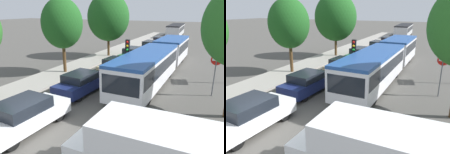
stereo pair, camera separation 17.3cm
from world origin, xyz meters
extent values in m
plane|color=#4F4C47|center=(0.00, 0.00, 0.00)|extent=(200.00, 200.00, 0.00)
cube|color=#9E998E|center=(-6.05, 20.88, 0.07)|extent=(3.20, 51.75, 0.14)
cube|color=silver|center=(1.84, 8.79, 1.31)|extent=(2.72, 9.64, 2.07)
cube|color=black|center=(1.84, 8.79, 1.69)|extent=(2.74, 9.25, 0.91)
cube|color=#234C93|center=(1.84, 8.79, 2.45)|extent=(2.72, 9.64, 0.20)
cube|color=silver|center=(1.97, 17.88, 1.31)|extent=(2.68, 6.61, 2.07)
cube|color=black|center=(1.97, 17.88, 1.69)|extent=(2.69, 6.34, 0.91)
cube|color=#234C93|center=(1.97, 17.88, 2.45)|extent=(2.68, 6.61, 0.20)
cylinder|color=black|center=(1.92, 14.09, 1.31)|extent=(1.92, 1.04, 1.91)
cube|color=black|center=(1.76, 4.03, 1.56)|extent=(2.27, 0.14, 1.11)
cylinder|color=black|center=(2.87, 5.70, 0.51)|extent=(0.32, 1.01, 1.01)
cylinder|color=black|center=(0.71, 5.73, 0.51)|extent=(0.32, 1.01, 1.01)
cylinder|color=black|center=(2.96, 11.84, 0.51)|extent=(0.32, 1.01, 1.01)
cylinder|color=black|center=(0.80, 11.87, 0.51)|extent=(0.32, 1.01, 1.01)
cylinder|color=black|center=(3.06, 17.86, 0.51)|extent=(0.32, 1.01, 1.01)
cylinder|color=black|center=(0.89, 17.90, 0.51)|extent=(0.32, 1.01, 1.01)
cube|color=silver|center=(-1.63, 41.75, 1.26)|extent=(3.12, 11.49, 1.98)
cube|color=black|center=(-1.63, 41.75, 1.62)|extent=(3.11, 10.92, 0.83)
cube|color=black|center=(-1.63, 41.75, 2.35)|extent=(3.12, 11.49, 0.20)
cylinder|color=black|center=(-2.89, 45.44, 0.49)|extent=(0.35, 1.00, 0.99)
cylinder|color=black|center=(-0.77, 45.56, 0.49)|extent=(0.35, 1.00, 0.99)
cylinder|color=black|center=(-2.51, 38.29, 0.49)|extent=(0.35, 1.00, 0.99)
cylinder|color=black|center=(-0.39, 38.40, 0.49)|extent=(0.35, 1.00, 0.99)
cube|color=white|center=(-1.55, 0.33, 0.63)|extent=(2.16, 4.53, 0.72)
cube|color=black|center=(-1.56, 0.23, 1.26)|extent=(1.87, 2.42, 0.55)
cylinder|color=black|center=(-2.24, 1.79, 0.34)|extent=(0.28, 0.69, 0.67)
cylinder|color=black|center=(-0.67, 1.69, 0.34)|extent=(0.28, 0.69, 0.67)
cylinder|color=black|center=(-0.86, -1.13, 0.34)|extent=(0.28, 0.69, 0.67)
cube|color=navy|center=(-1.78, 5.56, 0.60)|extent=(2.05, 4.31, 0.68)
cube|color=black|center=(-1.79, 5.46, 1.20)|extent=(1.78, 2.30, 0.52)
cylinder|color=black|center=(-2.44, 6.95, 0.32)|extent=(0.26, 0.65, 0.64)
cylinder|color=black|center=(-0.95, 6.86, 0.32)|extent=(0.26, 0.65, 0.64)
cylinder|color=black|center=(-2.62, 4.27, 0.32)|extent=(0.26, 0.65, 0.64)
cylinder|color=black|center=(-1.12, 4.17, 0.32)|extent=(0.26, 0.65, 0.64)
cube|color=tan|center=(-1.75, 11.15, 0.56)|extent=(1.92, 4.04, 0.64)
cube|color=black|center=(-1.76, 11.05, 1.12)|extent=(1.67, 2.16, 0.49)
cylinder|color=black|center=(-2.37, 12.45, 0.30)|extent=(0.25, 0.61, 0.60)
cylinder|color=black|center=(-0.97, 12.36, 0.30)|extent=(0.25, 0.61, 0.60)
cylinder|color=black|center=(-2.53, 9.94, 0.30)|extent=(0.25, 0.61, 0.60)
cylinder|color=black|center=(-1.13, 9.84, 0.30)|extent=(0.25, 0.61, 0.60)
cube|color=#236638|center=(-1.77, 16.16, 0.63)|extent=(2.16, 4.54, 0.72)
cube|color=black|center=(-1.77, 16.06, 1.26)|extent=(1.87, 2.43, 0.55)
cylinder|color=black|center=(-2.46, 17.63, 0.34)|extent=(0.28, 0.69, 0.67)
cylinder|color=black|center=(-0.89, 17.52, 0.34)|extent=(0.28, 0.69, 0.67)
cylinder|color=black|center=(-2.65, 14.80, 0.34)|extent=(0.28, 0.69, 0.67)
cylinder|color=black|center=(-1.08, 14.70, 0.34)|extent=(0.28, 0.69, 0.67)
cube|color=#B7BABF|center=(-1.51, 22.22, 0.63)|extent=(2.14, 4.49, 0.71)
cube|color=black|center=(-1.52, 22.11, 1.25)|extent=(1.86, 2.40, 0.54)
cylinder|color=black|center=(-2.20, 23.67, 0.33)|extent=(0.27, 0.68, 0.67)
cylinder|color=black|center=(-0.64, 23.56, 0.33)|extent=(0.27, 0.68, 0.67)
cylinder|color=black|center=(-2.38, 20.87, 0.33)|extent=(0.27, 0.68, 0.67)
cylinder|color=black|center=(-0.83, 20.77, 0.33)|extent=(0.27, 0.68, 0.67)
cube|color=#B21E19|center=(-1.54, 27.74, 0.60)|extent=(2.04, 4.28, 0.68)
cube|color=black|center=(-1.55, 27.64, 1.19)|extent=(1.77, 2.29, 0.52)
cylinder|color=black|center=(-2.20, 29.12, 0.32)|extent=(0.26, 0.65, 0.64)
cylinder|color=black|center=(-0.71, 29.02, 0.32)|extent=(0.26, 0.65, 0.64)
cylinder|color=black|center=(-2.37, 26.45, 0.32)|extent=(0.26, 0.65, 0.64)
cylinder|color=black|center=(-0.89, 26.35, 0.32)|extent=(0.26, 0.65, 0.64)
cube|color=white|center=(5.02, -0.62, 1.31)|extent=(4.10, 2.00, 2.00)
cube|color=white|center=(2.52, -0.62, 0.84)|extent=(0.90, 1.90, 1.00)
cylinder|color=black|center=(2.92, 0.22, 0.36)|extent=(0.72, 0.24, 0.72)
cylinder|color=#56595E|center=(0.29, 8.83, 1.70)|extent=(0.12, 0.12, 3.40)
cube|color=black|center=(0.29, 8.83, 2.95)|extent=(0.35, 0.29, 0.90)
sphere|color=red|center=(0.31, 8.69, 3.23)|extent=(0.18, 0.18, 0.18)
sphere|color=#EAAD14|center=(0.31, 8.69, 2.95)|extent=(0.18, 0.18, 0.18)
sphere|color=green|center=(0.31, 8.69, 2.67)|extent=(0.18, 0.18, 0.18)
cylinder|color=#56595E|center=(6.41, 8.78, 1.20)|extent=(0.08, 0.08, 2.40)
cylinder|color=red|center=(6.41, 8.78, 2.47)|extent=(0.70, 0.03, 0.70)
cube|color=white|center=(6.41, 8.76, 2.47)|extent=(0.50, 0.04, 0.14)
cylinder|color=#51381E|center=(-5.79, 9.05, 1.40)|extent=(0.28, 0.28, 2.80)
ellipsoid|color=#1E561E|center=(-5.79, 9.05, 4.40)|extent=(3.51, 3.51, 4.27)
ellipsoid|color=#1E561E|center=(-6.09, 9.44, 3.76)|extent=(2.10, 2.10, 2.35)
cylinder|color=#51381E|center=(-5.42, 17.21, 1.30)|extent=(0.29, 0.29, 2.59)
ellipsoid|color=#1E561E|center=(-5.42, 17.21, 4.65)|extent=(4.88, 4.88, 5.50)
ellipsoid|color=#3D7F38|center=(-5.50, 17.59, 3.83)|extent=(2.93, 2.93, 3.02)
camera|label=1|loc=(6.16, -6.37, 5.58)|focal=35.00mm
camera|label=2|loc=(6.32, -6.29, 5.58)|focal=35.00mm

